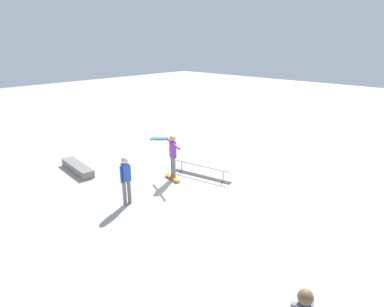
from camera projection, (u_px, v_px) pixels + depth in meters
ground_plane at (200, 186)px, 10.83m from camera, size 60.00×60.00×0.00m
grind_rail at (202, 172)px, 11.50m from camera, size 2.30×0.66×0.43m
skate_ledge at (78, 168)px, 11.99m from camera, size 2.00×0.64×0.27m
skater_main at (173, 154)px, 11.07m from camera, size 1.19×0.60×1.58m
skateboard_main at (173, 177)px, 11.31m from camera, size 0.82×0.38×0.09m
bystander_blue_shirt at (126, 178)px, 9.35m from camera, size 0.21×0.34×1.49m
loose_skateboard_teal at (159, 138)px, 15.85m from camera, size 0.73×0.68×0.09m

